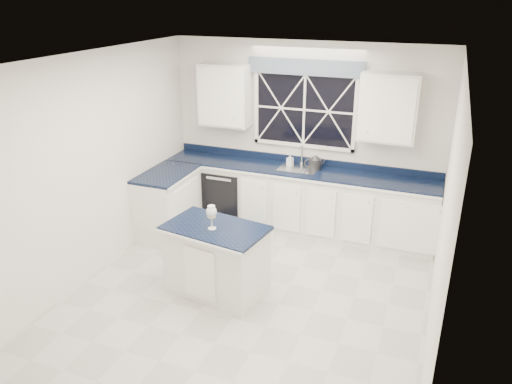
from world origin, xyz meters
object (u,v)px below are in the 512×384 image
at_px(wine_glass, 211,213).
at_px(island, 216,259).
at_px(soap_bottle, 290,160).
at_px(dishwasher, 228,193).
at_px(faucet, 302,155).
at_px(kettle, 315,163).

bearing_deg(wine_glass, island, 79.62).
bearing_deg(soap_bottle, wine_glass, -96.42).
distance_m(island, soap_bottle, 2.17).
bearing_deg(soap_bottle, dishwasher, -173.05).
distance_m(dishwasher, soap_bottle, 1.14).
relative_size(faucet, wine_glass, 1.08).
relative_size(faucet, soap_bottle, 1.71).
xyz_separation_m(island, kettle, (0.61, 2.05, 0.61)).
relative_size(island, soap_bottle, 6.99).
relative_size(faucet, kettle, 1.01).
relative_size(dishwasher, faucet, 2.72).
height_order(faucet, wine_glass, faucet).
relative_size(kettle, soap_bottle, 1.69).
bearing_deg(wine_glass, kettle, 73.61).
relative_size(island, wine_glass, 4.40).
distance_m(dishwasher, wine_glass, 2.23).
height_order(island, soap_bottle, soap_bottle).
relative_size(dishwasher, kettle, 2.75).
relative_size(faucet, island, 0.25).
relative_size(wine_glass, soap_bottle, 1.59).
relative_size(dishwasher, island, 0.67).
height_order(dishwasher, faucet, faucet).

